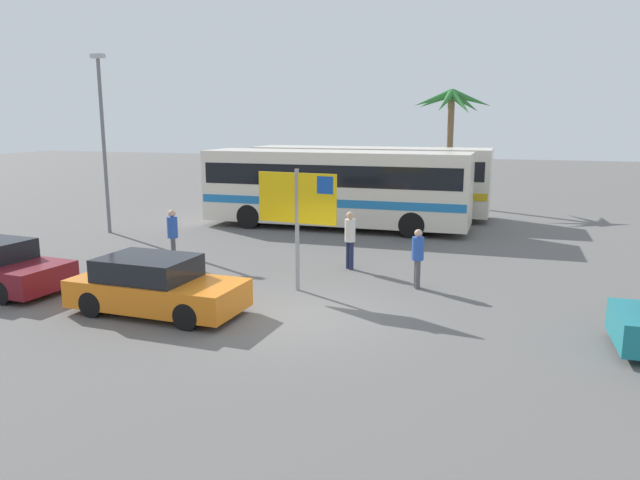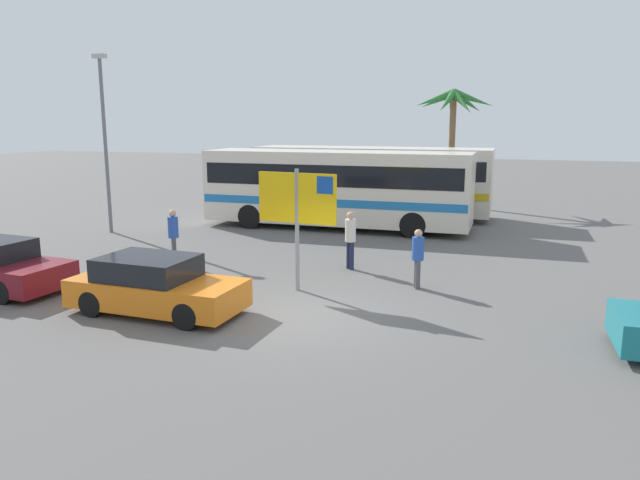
% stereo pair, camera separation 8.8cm
% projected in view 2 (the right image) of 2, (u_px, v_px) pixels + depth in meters
% --- Properties ---
extents(ground, '(120.00, 120.00, 0.00)m').
position_uv_depth(ground, '(294.00, 317.00, 13.72)').
color(ground, '#605E5B').
extents(bus_front_coach, '(10.90, 2.66, 3.17)m').
position_uv_depth(bus_front_coach, '(337.00, 185.00, 24.69)').
color(bus_front_coach, silver).
rests_on(bus_front_coach, ground).
extents(bus_rear_coach, '(10.90, 2.66, 3.17)m').
position_uv_depth(bus_rear_coach, '(371.00, 178.00, 27.91)').
color(bus_rear_coach, silver).
rests_on(bus_rear_coach, ground).
extents(ferry_sign, '(2.19, 0.30, 3.20)m').
position_uv_depth(ferry_sign, '(299.00, 203.00, 15.44)').
color(ferry_sign, gray).
rests_on(ferry_sign, ground).
extents(car_orange, '(4.11, 1.90, 1.32)m').
position_uv_depth(car_orange, '(155.00, 286.00, 13.95)').
color(car_orange, orange).
rests_on(car_orange, ground).
extents(pedestrian_crossing_lot, '(0.32, 0.32, 1.71)m').
position_uv_depth(pedestrian_crossing_lot, '(173.00, 232.00, 18.66)').
color(pedestrian_crossing_lot, '#4C4C51').
rests_on(pedestrian_crossing_lot, ground).
extents(pedestrian_by_bus, '(0.32, 0.32, 1.60)m').
position_uv_depth(pedestrian_by_bus, '(418.00, 254.00, 15.90)').
color(pedestrian_by_bus, '#4C4C51').
rests_on(pedestrian_by_bus, ground).
extents(pedestrian_near_sign, '(0.32, 0.32, 1.75)m').
position_uv_depth(pedestrian_near_sign, '(350.00, 235.00, 17.93)').
color(pedestrian_near_sign, '#1E2347').
rests_on(pedestrian_near_sign, ground).
extents(lamp_post_right_side, '(0.56, 0.20, 6.88)m').
position_uv_depth(lamp_post_right_side, '(105.00, 137.00, 23.35)').
color(lamp_post_right_side, slate).
rests_on(lamp_post_right_side, ground).
extents(palm_tree_seaside, '(3.96, 3.93, 5.98)m').
position_uv_depth(palm_tree_seaside, '(453.00, 110.00, 30.71)').
color(palm_tree_seaside, brown).
rests_on(palm_tree_seaside, ground).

